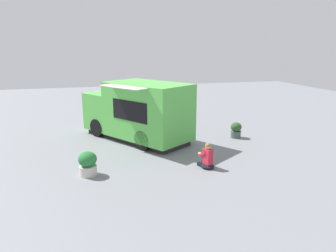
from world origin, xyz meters
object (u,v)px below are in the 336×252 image
object	(u,v)px
person_customer	(207,158)
planter_flowering_near	(88,163)
food_truck	(138,113)
planter_flowering_far	(236,130)

from	to	relation	value
person_customer	planter_flowering_near	bearing A→B (deg)	84.28
food_truck	planter_flowering_far	size ratio (longest dim) A/B	7.64
planter_flowering_near	person_customer	bearing A→B (deg)	-95.72
food_truck	person_customer	distance (m)	4.38
person_customer	planter_flowering_near	size ratio (longest dim) A/B	1.14
food_truck	person_customer	bearing A→B (deg)	-157.05
person_customer	planter_flowering_far	xyz separation A→B (m)	(3.06, -2.62, 0.03)
person_customer	planter_flowering_far	size ratio (longest dim) A/B	1.27
planter_flowering_far	food_truck	bearing A→B (deg)	78.28
food_truck	planter_flowering_near	xyz separation A→B (m)	(-3.56, 2.24, -0.81)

